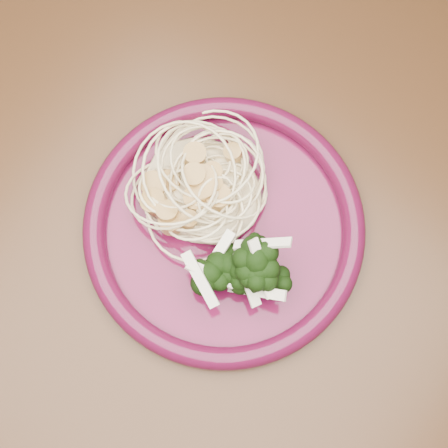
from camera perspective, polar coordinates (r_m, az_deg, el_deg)
name	(u,v)px	position (r m, az deg, el deg)	size (l,w,h in m)	color
dining_table	(228,233)	(0.74, 0.33, -0.84)	(1.20, 0.80, 0.75)	#472814
dinner_plate	(224,227)	(0.63, 0.00, -0.24)	(0.38, 0.38, 0.02)	#550C2B
spaghetti_pile	(202,187)	(0.64, -1.98, 3.40)	(0.13, 0.11, 0.03)	beige
scallop_cluster	(201,175)	(0.60, -2.10, 4.52)	(0.13, 0.13, 0.04)	tan
broccoli_pile	(252,269)	(0.60, 2.55, -4.09)	(0.08, 0.14, 0.05)	black
onion_garnish	(253,262)	(0.57, 2.68, -3.47)	(0.06, 0.09, 0.05)	white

